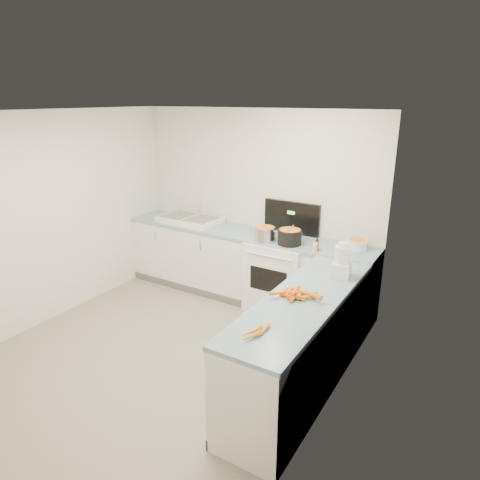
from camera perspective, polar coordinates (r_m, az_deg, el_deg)
The scene contains 19 objects.
floor at distance 4.79m, azimuth -10.30°, elevation -15.05°, with size 3.50×4.00×0.00m, color gray, non-canonical shape.
ceiling at distance 4.01m, azimuth -12.42°, elevation 16.30°, with size 3.50×4.00×0.00m, color silver, non-canonical shape.
wall_back at distance 5.80m, azimuth 2.09°, elevation 4.78°, with size 3.50×2.50×0.00m, color silver, non-canonical shape.
wall_left at distance 5.54m, azimuth -24.84°, elevation 2.37°, with size 4.00×2.50×0.00m, color silver, non-canonical shape.
wall_right at distance 3.38m, azimuth 11.46°, elevation -5.92°, with size 4.00×2.50×0.00m, color silver, non-canonical shape.
counter_back at distance 5.79m, azimuth 0.55°, elevation -3.33°, with size 3.50×0.62×0.94m.
counter_right at distance 4.09m, azimuth 8.21°, elevation -13.53°, with size 0.62×2.20×0.94m.
stove at distance 5.54m, azimuth 5.38°, elevation -4.43°, with size 0.76×0.65×1.36m.
sink at distance 6.11m, azimuth -6.71°, elevation 2.75°, with size 0.86×0.52×0.31m.
steel_pot at distance 5.27m, azimuth 3.35°, elevation 0.71°, with size 0.26×0.26×0.19m, color silver.
black_pot at distance 5.17m, azimuth 6.63°, elevation 0.29°, with size 0.28×0.28×0.20m, color black.
wooden_spoon at distance 5.13m, azimuth 6.68°, elevation 1.47°, with size 0.01×0.01×0.33m, color #AD7A47.
mixing_bowl at distance 5.16m, azimuth 15.24°, elevation -0.56°, with size 0.24×0.24×0.11m, color white.
extract_bottle at distance 5.02m, azimuth 10.21°, elevation -0.73°, with size 0.05×0.05×0.12m, color #593319.
spice_jar at distance 4.95m, azimuth 9.98°, elevation -1.08°, with size 0.06×0.06×0.10m, color #E5B266.
food_processor at distance 4.32m, azimuth 13.46°, elevation -2.85°, with size 0.20×0.23×0.35m.
carrot_pile at distance 3.85m, azimuth 7.69°, elevation -7.11°, with size 0.45×0.34×0.08m.
peeled_carrots at distance 3.26m, azimuth 2.16°, elevation -12.21°, with size 0.14×0.30×0.04m.
peelings at distance 6.21m, azimuth -7.63°, elevation 3.33°, with size 0.19×0.23×0.01m.
Camera 1 is at (2.74, -2.92, 2.63)m, focal length 32.00 mm.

